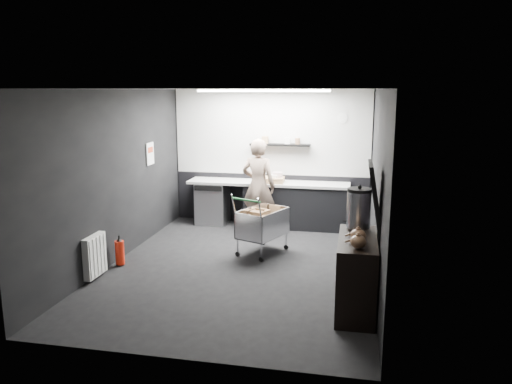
# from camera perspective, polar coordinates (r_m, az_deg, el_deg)

# --- Properties ---
(floor) EXTENTS (5.50, 5.50, 0.00)m
(floor) POSITION_cam_1_polar(r_m,az_deg,el_deg) (7.81, -1.78, -8.54)
(floor) COLOR black
(floor) RESTS_ON ground
(ceiling) EXTENTS (5.50, 5.50, 0.00)m
(ceiling) POSITION_cam_1_polar(r_m,az_deg,el_deg) (7.33, -1.92, 11.69)
(ceiling) COLOR white
(ceiling) RESTS_ON wall_back
(wall_back) EXTENTS (5.50, 0.00, 5.50)m
(wall_back) POSITION_cam_1_polar(r_m,az_deg,el_deg) (10.11, 1.73, 4.01)
(wall_back) COLOR black
(wall_back) RESTS_ON floor
(wall_front) EXTENTS (5.50, 0.00, 5.50)m
(wall_front) POSITION_cam_1_polar(r_m,az_deg,el_deg) (4.88, -9.28, -4.48)
(wall_front) COLOR black
(wall_front) RESTS_ON floor
(wall_left) EXTENTS (0.00, 5.50, 5.50)m
(wall_left) POSITION_cam_1_polar(r_m,az_deg,el_deg) (8.14, -15.69, 1.71)
(wall_left) COLOR black
(wall_left) RESTS_ON floor
(wall_right) EXTENTS (0.00, 5.50, 5.50)m
(wall_right) POSITION_cam_1_polar(r_m,az_deg,el_deg) (7.26, 13.70, 0.66)
(wall_right) COLOR black
(wall_right) RESTS_ON floor
(kitchen_wall_panel) EXTENTS (3.95, 0.02, 1.70)m
(kitchen_wall_panel) POSITION_cam_1_polar(r_m,az_deg,el_deg) (10.04, 1.73, 6.82)
(kitchen_wall_panel) COLOR silver
(kitchen_wall_panel) RESTS_ON wall_back
(dado_panel) EXTENTS (3.95, 0.02, 1.00)m
(dado_panel) POSITION_cam_1_polar(r_m,az_deg,el_deg) (10.24, 1.68, -0.72)
(dado_panel) COLOR black
(dado_panel) RESTS_ON wall_back
(floating_shelf) EXTENTS (1.20, 0.22, 0.04)m
(floating_shelf) POSITION_cam_1_polar(r_m,az_deg,el_deg) (9.92, 2.75, 5.42)
(floating_shelf) COLOR black
(floating_shelf) RESTS_ON wall_back
(wall_clock) EXTENTS (0.20, 0.03, 0.20)m
(wall_clock) POSITION_cam_1_polar(r_m,az_deg,el_deg) (9.87, 9.85, 8.32)
(wall_clock) COLOR white
(wall_clock) RESTS_ON wall_back
(poster) EXTENTS (0.02, 0.30, 0.40)m
(poster) POSITION_cam_1_polar(r_m,az_deg,el_deg) (9.27, -12.02, 4.30)
(poster) COLOR white
(poster) RESTS_ON wall_left
(poster_red_band) EXTENTS (0.02, 0.22, 0.10)m
(poster_red_band) POSITION_cam_1_polar(r_m,az_deg,el_deg) (9.26, -12.01, 4.73)
(poster_red_band) COLOR #BB3417
(poster_red_band) RESTS_ON poster
(radiator) EXTENTS (0.10, 0.50, 0.60)m
(radiator) POSITION_cam_1_polar(r_m,az_deg,el_deg) (7.58, -17.96, -6.95)
(radiator) COLOR white
(radiator) RESTS_ON wall_left
(ceiling_strip) EXTENTS (2.40, 0.20, 0.04)m
(ceiling_strip) POSITION_cam_1_polar(r_m,az_deg,el_deg) (9.14, 0.81, 11.50)
(ceiling_strip) COLOR white
(ceiling_strip) RESTS_ON ceiling
(prep_counter) EXTENTS (3.20, 0.61, 0.90)m
(prep_counter) POSITION_cam_1_polar(r_m,az_deg,el_deg) (9.93, 2.15, -1.37)
(prep_counter) COLOR black
(prep_counter) RESTS_ON floor
(person) EXTENTS (0.72, 0.54, 1.80)m
(person) POSITION_cam_1_polar(r_m,az_deg,el_deg) (9.45, 0.27, 0.70)
(person) COLOR beige
(person) RESTS_ON floor
(shopping_cart) EXTENTS (0.88, 1.12, 1.01)m
(shopping_cart) POSITION_cam_1_polar(r_m,az_deg,el_deg) (8.30, 0.72, -3.80)
(shopping_cart) COLOR silver
(shopping_cart) RESTS_ON floor
(sideboard) EXTENTS (0.53, 1.23, 1.85)m
(sideboard) POSITION_cam_1_polar(r_m,az_deg,el_deg) (6.33, 11.55, -8.05)
(sideboard) COLOR black
(sideboard) RESTS_ON floor
(fire_extinguisher) EXTENTS (0.14, 0.14, 0.46)m
(fire_extinguisher) POSITION_cam_1_polar(r_m,az_deg,el_deg) (8.07, -15.30, -6.60)
(fire_extinguisher) COLOR red
(fire_extinguisher) RESTS_ON floor
(cardboard_box) EXTENTS (0.53, 0.41, 0.10)m
(cardboard_box) POSITION_cam_1_polar(r_m,az_deg,el_deg) (9.80, 1.71, 1.40)
(cardboard_box) COLOR #A38157
(cardboard_box) RESTS_ON prep_counter
(pink_tub) EXTENTS (0.20, 0.20, 0.20)m
(pink_tub) POSITION_cam_1_polar(r_m,az_deg,el_deg) (9.82, 2.46, 1.71)
(pink_tub) COLOR silver
(pink_tub) RESTS_ON prep_counter
(white_container) EXTENTS (0.21, 0.18, 0.15)m
(white_container) POSITION_cam_1_polar(r_m,az_deg,el_deg) (9.78, 2.11, 1.53)
(white_container) COLOR white
(white_container) RESTS_ON prep_counter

